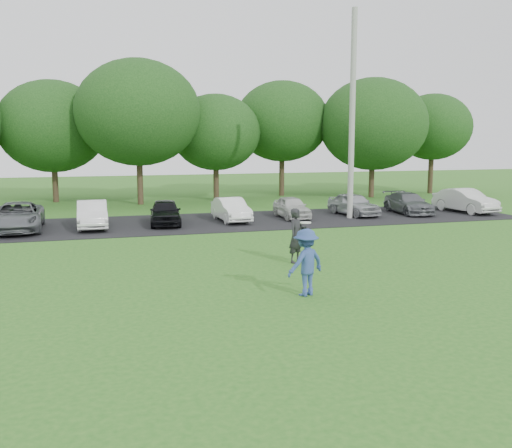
% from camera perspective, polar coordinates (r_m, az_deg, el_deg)
% --- Properties ---
extents(ground, '(100.00, 100.00, 0.00)m').
position_cam_1_polar(ground, '(14.79, 3.84, -6.92)').
color(ground, '#27651C').
rests_on(ground, ground).
extents(parking_lot, '(32.00, 6.50, 0.03)m').
position_cam_1_polar(parking_lot, '(27.12, -5.65, 0.16)').
color(parking_lot, black).
rests_on(parking_lot, ground).
extents(utility_pole, '(0.28, 0.28, 10.10)m').
position_cam_1_polar(utility_pole, '(28.57, 9.59, 10.63)').
color(utility_pole, '#A1A29C').
rests_on(utility_pole, ground).
extents(frisbee_player, '(1.26, 1.00, 1.92)m').
position_cam_1_polar(frisbee_player, '(14.43, 5.01, -3.84)').
color(frisbee_player, '#324B8D').
rests_on(frisbee_player, ground).
extents(camera_bystander, '(0.76, 0.72, 1.75)m').
position_cam_1_polar(camera_bystander, '(18.23, 4.07, -1.17)').
color(camera_bystander, black).
rests_on(camera_bystander, ground).
extents(parked_cars, '(30.75, 4.67, 1.25)m').
position_cam_1_polar(parked_cars, '(26.75, -7.92, 1.28)').
color(parked_cars, slate).
rests_on(parked_cars, parking_lot).
extents(tree_row, '(42.39, 9.85, 8.64)m').
position_cam_1_polar(tree_row, '(36.72, -6.29, 9.97)').
color(tree_row, '#38281C').
rests_on(tree_row, ground).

